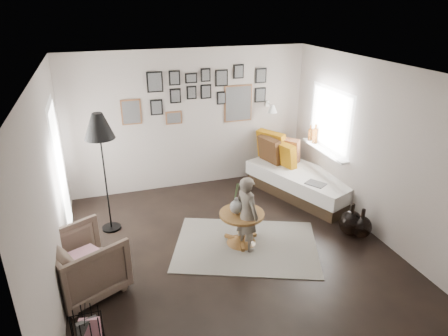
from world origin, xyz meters
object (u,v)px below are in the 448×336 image
object	(u,v)px
vase	(236,204)
floor_lamp	(99,131)
pedestal_table	(242,229)
daybed	(299,177)
demijohn_large	(351,223)
magazine_basket	(87,329)
demijohn_small	(361,227)
child	(247,214)
armchair	(84,263)

from	to	relation	value
vase	floor_lamp	size ratio (longest dim) A/B	0.25
pedestal_table	floor_lamp	distance (m)	2.52
daybed	demijohn_large	size ratio (longest dim) A/B	4.28
magazine_basket	daybed	bearing A→B (deg)	33.31
vase	demijohn_small	world-z (taller)	vase
magazine_basket	demijohn_small	size ratio (longest dim) A/B	0.81
demijohn_large	vase	bearing A→B (deg)	169.92
child	floor_lamp	bearing A→B (deg)	38.51
floor_lamp	demijohn_small	bearing A→B (deg)	-21.82
armchair	child	size ratio (longest dim) A/B	0.76
demijohn_small	armchair	bearing A→B (deg)	179.30
vase	demijohn_large	xyz separation A→B (m)	(1.77, -0.31, -0.46)
vase	demijohn_small	size ratio (longest dim) A/B	0.97
armchair	child	world-z (taller)	child
demijohn_large	child	xyz separation A→B (m)	(-1.66, 0.16, 0.37)
pedestal_table	armchair	world-z (taller)	armchair
pedestal_table	demijohn_small	size ratio (longest dim) A/B	1.36
pedestal_table	child	distance (m)	0.36
armchair	floor_lamp	distance (m)	1.91
pedestal_table	magazine_basket	bearing A→B (deg)	-150.29
magazine_basket	demijohn_large	xyz separation A→B (m)	(3.89, 0.96, 0.01)
pedestal_table	child	bearing A→B (deg)	-79.84
pedestal_table	demijohn_large	world-z (taller)	demijohn_large
daybed	child	xyz separation A→B (m)	(-1.59, -1.39, 0.26)
daybed	magazine_basket	bearing A→B (deg)	-168.17
pedestal_table	floor_lamp	bearing A→B (deg)	150.44
daybed	magazine_basket	world-z (taller)	daybed
daybed	armchair	world-z (taller)	daybed
vase	armchair	xyz separation A→B (m)	(-2.12, -0.39, -0.27)
vase	demijohn_large	distance (m)	1.85
daybed	magazine_basket	xyz separation A→B (m)	(-3.82, -2.51, -0.12)
daybed	child	bearing A→B (deg)	-160.34
armchair	demijohn_large	distance (m)	3.90
pedestal_table	vase	xyz separation A→B (m)	(-0.08, 0.02, 0.42)
armchair	magazine_basket	bearing A→B (deg)	153.96
pedestal_table	demijohn_large	bearing A→B (deg)	-9.88
daybed	magazine_basket	size ratio (longest dim) A/B	5.83
vase	armchair	world-z (taller)	vase
pedestal_table	daybed	size ratio (longest dim) A/B	0.29
pedestal_table	child	size ratio (longest dim) A/B	0.57
demijohn_large	child	distance (m)	1.71
armchair	floor_lamp	size ratio (longest dim) A/B	0.46
pedestal_table	child	xyz separation A→B (m)	(0.02, -0.14, 0.33)
vase	demijohn_large	world-z (taller)	vase
armchair	child	bearing A→B (deg)	-110.35
demijohn_large	demijohn_small	xyz separation A→B (m)	(0.11, -0.12, -0.02)
vase	child	world-z (taller)	child
vase	daybed	world-z (taller)	daybed
vase	magazine_basket	distance (m)	2.52
daybed	demijohn_large	distance (m)	1.55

